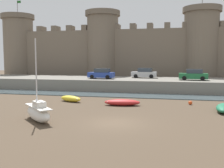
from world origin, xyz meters
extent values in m
plane|color=#4C3D2D|center=(0.00, 0.00, 0.00)|extent=(160.00, 160.00, 0.00)
cube|color=#47565B|center=(0.00, 15.09, 0.05)|extent=(80.00, 4.50, 0.10)
cube|color=slate|center=(0.00, 22.34, 0.89)|extent=(69.57, 10.00, 1.77)
cube|color=#706354|center=(0.00, 33.15, 5.34)|extent=(57.57, 2.80, 10.68)
cylinder|color=#706354|center=(-28.79, 33.15, 6.76)|extent=(6.32, 6.32, 13.53)
cylinder|color=#675B4D|center=(-28.79, 33.15, 14.03)|extent=(7.08, 7.08, 1.00)
cylinder|color=#4C4742|center=(-28.79, 33.15, 16.03)|extent=(0.10, 0.10, 3.00)
cube|color=#19591E|center=(-28.34, 33.15, 17.23)|extent=(0.80, 0.04, 0.50)
cylinder|color=#706354|center=(-9.60, 33.15, 6.76)|extent=(6.32, 6.32, 13.53)
cylinder|color=#675B4D|center=(-9.60, 33.15, 14.03)|extent=(7.08, 7.08, 1.00)
cylinder|color=#706354|center=(9.60, 33.15, 6.76)|extent=(6.32, 6.32, 13.53)
cylinder|color=#675B4D|center=(9.60, 33.15, 14.03)|extent=(7.08, 7.08, 1.00)
cube|color=#6A5E4F|center=(-23.17, 33.15, 11.23)|extent=(1.10, 2.52, 1.10)
cube|color=#6A5E4F|center=(-19.86, 33.15, 11.23)|extent=(1.10, 2.52, 1.10)
cube|color=#6A5E4F|center=(-16.55, 33.15, 11.23)|extent=(1.10, 2.52, 1.10)
cube|color=#6A5E4F|center=(-13.24, 33.15, 11.23)|extent=(1.10, 2.52, 1.10)
cube|color=#6A5E4F|center=(-6.62, 33.15, 11.23)|extent=(1.10, 2.52, 1.10)
cube|color=#6A5E4F|center=(-3.31, 33.15, 11.23)|extent=(1.10, 2.52, 1.10)
cube|color=#6A5E4F|center=(0.00, 33.15, 11.23)|extent=(1.10, 2.52, 1.10)
cube|color=#6A5E4F|center=(3.31, 33.15, 11.23)|extent=(1.10, 2.52, 1.10)
cube|color=#6A5E4F|center=(6.62, 33.15, 11.23)|extent=(1.10, 2.52, 1.10)
cube|color=#6A5E4F|center=(13.24, 33.15, 11.23)|extent=(1.10, 2.52, 1.10)
ellipsoid|color=#1E6B47|center=(9.02, 6.44, 0.36)|extent=(2.16, 3.98, 0.72)
ellipsoid|color=#339266|center=(9.02, 6.44, 0.42)|extent=(1.71, 3.25, 0.40)
cube|color=beige|center=(8.96, 6.16, 0.46)|extent=(1.21, 0.44, 0.06)
ellipsoid|color=yellow|center=(-7.08, 8.77, 0.35)|extent=(3.13, 2.15, 0.69)
ellipsoid|color=#F2F246|center=(-7.08, 8.77, 0.41)|extent=(2.55, 1.73, 0.38)
cube|color=beige|center=(-7.28, 8.86, 0.45)|extent=(0.54, 0.88, 0.06)
cube|color=beige|center=(-6.02, 8.29, 0.43)|extent=(0.49, 0.63, 0.08)
ellipsoid|color=red|center=(-0.84, 7.60, 0.33)|extent=(3.91, 1.83, 0.66)
ellipsoid|color=#F23939|center=(-0.84, 7.60, 0.39)|extent=(3.20, 1.45, 0.36)
cube|color=beige|center=(-0.56, 7.63, 0.43)|extent=(0.35, 1.17, 0.06)
cube|color=beige|center=(-2.30, 7.41, 0.41)|extent=(0.37, 0.78, 0.08)
ellipsoid|color=silver|center=(-6.08, -0.67, 0.59)|extent=(3.90, 3.79, 1.18)
cube|color=silver|center=(-6.08, -0.67, 1.14)|extent=(3.41, 3.31, 0.08)
cube|color=silver|center=(-5.85, -0.90, 1.40)|extent=(1.38, 1.36, 0.44)
cylinder|color=silver|center=(-6.24, -0.52, 3.84)|extent=(0.10, 0.10, 5.32)
cylinder|color=silver|center=(-5.77, -0.97, 1.63)|extent=(1.46, 1.39, 0.08)
sphere|color=orange|center=(-8.53, 3.51, 0.24)|extent=(0.48, 0.48, 0.48)
sphere|color=#E04C1E|center=(6.22, 9.64, 0.21)|extent=(0.42, 0.42, 0.42)
cube|color=#B2B5B7|center=(-0.18, 24.08, 2.37)|extent=(4.16, 1.84, 0.80)
cube|color=#2D3842|center=(-0.03, 24.07, 3.07)|extent=(2.30, 1.57, 0.64)
cylinder|color=black|center=(-1.48, 23.27, 2.09)|extent=(0.65, 0.20, 0.64)
cylinder|color=black|center=(-1.42, 24.97, 2.09)|extent=(0.65, 0.20, 0.64)
cylinder|color=black|center=(1.06, 23.19, 2.09)|extent=(0.65, 0.20, 0.64)
cylinder|color=black|center=(1.12, 24.89, 2.09)|extent=(0.65, 0.20, 0.64)
cube|color=#263F99|center=(-6.64, 20.79, 2.37)|extent=(4.16, 1.84, 0.80)
cube|color=#2D3842|center=(-6.49, 20.79, 3.07)|extent=(2.30, 1.57, 0.64)
cylinder|color=black|center=(-7.94, 19.99, 2.09)|extent=(0.65, 0.20, 0.64)
cylinder|color=black|center=(-7.88, 21.69, 2.09)|extent=(0.65, 0.20, 0.64)
cylinder|color=black|center=(-5.40, 19.90, 2.09)|extent=(0.65, 0.20, 0.64)
cylinder|color=black|center=(-5.34, 21.60, 2.09)|extent=(0.65, 0.20, 0.64)
cube|color=#1E6638|center=(7.36, 21.02, 2.37)|extent=(4.16, 1.84, 0.80)
cube|color=#2D3842|center=(7.51, 21.01, 3.07)|extent=(2.30, 1.57, 0.64)
cylinder|color=black|center=(6.06, 20.21, 2.09)|extent=(0.65, 0.20, 0.64)
cylinder|color=black|center=(6.12, 21.91, 2.09)|extent=(0.65, 0.20, 0.64)
cylinder|color=black|center=(8.60, 20.13, 2.09)|extent=(0.65, 0.20, 0.64)
cylinder|color=black|center=(8.66, 21.83, 2.09)|extent=(0.65, 0.20, 0.64)
camera|label=1|loc=(4.06, -19.28, 4.91)|focal=42.00mm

